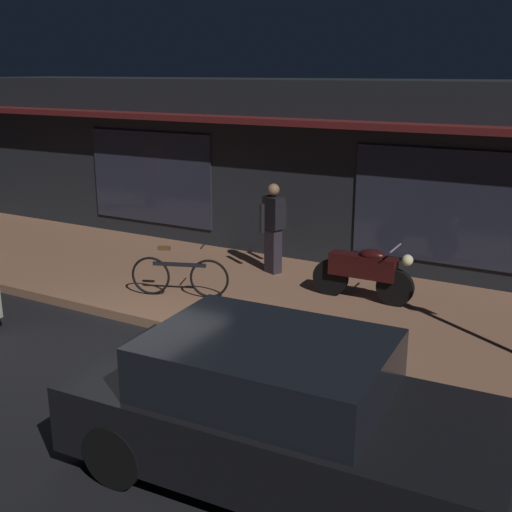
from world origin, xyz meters
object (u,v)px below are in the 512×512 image
object	(u,v)px
motorcycle	(365,271)
parked_car_far	(278,411)
person_bystander	(273,226)
bicycle_parked	(180,276)

from	to	relation	value
motorcycle	parked_car_far	bearing A→B (deg)	-79.39
person_bystander	motorcycle	bearing A→B (deg)	-16.45
motorcycle	bicycle_parked	bearing A→B (deg)	-154.03
bicycle_parked	person_bystander	distance (m)	2.12
bicycle_parked	parked_car_far	distance (m)	4.94
motorcycle	person_bystander	bearing A→B (deg)	163.55
motorcycle	person_bystander	size ratio (longest dim) A/B	1.02
bicycle_parked	person_bystander	bearing A→B (deg)	69.17
bicycle_parked	parked_car_far	bearing A→B (deg)	-43.04
parked_car_far	bicycle_parked	bearing A→B (deg)	136.96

